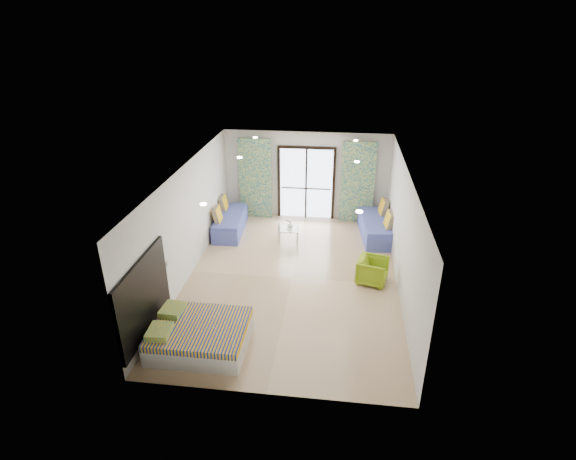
# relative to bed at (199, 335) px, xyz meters

# --- Properties ---
(floor) EXTENTS (5.00, 7.50, 0.01)m
(floor) POSITION_rel_bed_xyz_m (1.47, 2.70, -0.26)
(floor) COLOR #A38361
(floor) RESTS_ON ground
(ceiling) EXTENTS (5.00, 7.50, 0.01)m
(ceiling) POSITION_rel_bed_xyz_m (1.47, 2.70, 2.44)
(ceiling) COLOR silver
(ceiling) RESTS_ON ground
(wall_back) EXTENTS (5.00, 0.01, 2.70)m
(wall_back) POSITION_rel_bed_xyz_m (1.47, 6.45, 1.09)
(wall_back) COLOR silver
(wall_back) RESTS_ON ground
(wall_front) EXTENTS (5.00, 0.01, 2.70)m
(wall_front) POSITION_rel_bed_xyz_m (1.47, -1.05, 1.09)
(wall_front) COLOR silver
(wall_front) RESTS_ON ground
(wall_left) EXTENTS (0.01, 7.50, 2.70)m
(wall_left) POSITION_rel_bed_xyz_m (-1.03, 2.70, 1.09)
(wall_left) COLOR silver
(wall_left) RESTS_ON ground
(wall_right) EXTENTS (0.01, 7.50, 2.70)m
(wall_right) POSITION_rel_bed_xyz_m (3.97, 2.70, 1.09)
(wall_right) COLOR silver
(wall_right) RESTS_ON ground
(balcony_door) EXTENTS (1.76, 0.08, 2.28)m
(balcony_door) POSITION_rel_bed_xyz_m (1.47, 6.42, 1.00)
(balcony_door) COLOR black
(balcony_door) RESTS_ON floor
(balcony_rail) EXTENTS (1.52, 0.03, 0.04)m
(balcony_rail) POSITION_rel_bed_xyz_m (1.47, 6.43, 0.69)
(balcony_rail) COLOR #595451
(balcony_rail) RESTS_ON balcony_door
(curtain_left) EXTENTS (1.00, 0.10, 2.50)m
(curtain_left) POSITION_rel_bed_xyz_m (-0.08, 6.27, 0.99)
(curtain_left) COLOR white
(curtain_left) RESTS_ON floor
(curtain_right) EXTENTS (1.00, 0.10, 2.50)m
(curtain_right) POSITION_rel_bed_xyz_m (3.02, 6.27, 0.99)
(curtain_right) COLOR white
(curtain_right) RESTS_ON floor
(downlight_a) EXTENTS (0.12, 0.12, 0.02)m
(downlight_a) POSITION_rel_bed_xyz_m (0.07, 0.70, 2.41)
(downlight_a) COLOR #FFE0B2
(downlight_a) RESTS_ON ceiling
(downlight_b) EXTENTS (0.12, 0.12, 0.02)m
(downlight_b) POSITION_rel_bed_xyz_m (2.87, 0.70, 2.41)
(downlight_b) COLOR #FFE0B2
(downlight_b) RESTS_ON ceiling
(downlight_c) EXTENTS (0.12, 0.12, 0.02)m
(downlight_c) POSITION_rel_bed_xyz_m (0.07, 3.70, 2.41)
(downlight_c) COLOR #FFE0B2
(downlight_c) RESTS_ON ceiling
(downlight_d) EXTENTS (0.12, 0.12, 0.02)m
(downlight_d) POSITION_rel_bed_xyz_m (2.87, 3.70, 2.41)
(downlight_d) COLOR #FFE0B2
(downlight_d) RESTS_ON ceiling
(downlight_e) EXTENTS (0.12, 0.12, 0.02)m
(downlight_e) POSITION_rel_bed_xyz_m (0.07, 5.70, 2.41)
(downlight_e) COLOR #FFE0B2
(downlight_e) RESTS_ON ceiling
(downlight_f) EXTENTS (0.12, 0.12, 0.02)m
(downlight_f) POSITION_rel_bed_xyz_m (2.87, 5.70, 2.41)
(downlight_f) COLOR #FFE0B2
(downlight_f) RESTS_ON ceiling
(headboard) EXTENTS (0.06, 2.10, 1.50)m
(headboard) POSITION_rel_bed_xyz_m (-0.99, -0.00, 0.79)
(headboard) COLOR black
(headboard) RESTS_ON floor
(switch_plate) EXTENTS (0.02, 0.10, 0.10)m
(switch_plate) POSITION_rel_bed_xyz_m (-1.00, 1.25, 0.79)
(switch_plate) COLOR silver
(switch_plate) RESTS_ON wall_left
(bed) EXTENTS (1.78, 1.45, 0.61)m
(bed) POSITION_rel_bed_xyz_m (0.00, 0.00, 0.00)
(bed) COLOR silver
(bed) RESTS_ON floor
(daybed_left) EXTENTS (0.85, 1.95, 0.94)m
(daybed_left) POSITION_rel_bed_xyz_m (-0.64, 5.08, 0.04)
(daybed_left) COLOR #4552A6
(daybed_left) RESTS_ON floor
(daybed_right) EXTENTS (0.97, 2.03, 0.97)m
(daybed_right) POSITION_rel_bed_xyz_m (3.59, 5.24, 0.05)
(daybed_right) COLOR #4552A6
(daybed_right) RESTS_ON floor
(coffee_table) EXTENTS (0.63, 0.63, 0.67)m
(coffee_table) POSITION_rel_bed_xyz_m (1.14, 4.70, 0.09)
(coffee_table) COLOR silver
(coffee_table) RESTS_ON floor
(vase) EXTENTS (0.18, 0.19, 0.16)m
(vase) POSITION_rel_bed_xyz_m (1.18, 4.73, 0.21)
(vase) COLOR white
(vase) RESTS_ON coffee_table
(armchair) EXTENTS (0.77, 0.80, 0.69)m
(armchair) POSITION_rel_bed_xyz_m (3.38, 2.75, 0.09)
(armchair) COLOR #83A415
(armchair) RESTS_ON floor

